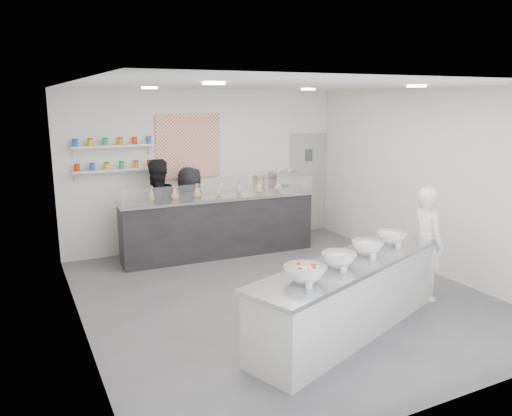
{
  "coord_description": "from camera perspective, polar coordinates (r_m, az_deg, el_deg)",
  "views": [
    {
      "loc": [
        -3.38,
        -5.99,
        2.83
      ],
      "look_at": [
        -0.21,
        0.4,
        1.26
      ],
      "focal_mm": 35.0,
      "sensor_mm": 36.0,
      "label": 1
    }
  ],
  "objects": [
    {
      "name": "downlight_1",
      "position": [
        6.92,
        17.86,
        13.1
      ],
      "size": [
        0.24,
        0.24,
        0.02
      ],
      "primitive_type": "cylinder",
      "color": "white",
      "rests_on": "ceiling"
    },
    {
      "name": "left_wall",
      "position": [
        6.17,
        -19.85,
        -0.76
      ],
      "size": [
        0.0,
        6.0,
        6.0
      ],
      "primitive_type": "plane",
      "rotation": [
        1.57,
        0.0,
        1.57
      ],
      "color": "white",
      "rests_on": "floor"
    },
    {
      "name": "label_cards",
      "position": [
        5.71,
        12.6,
        -7.14
      ],
      "size": [
        2.01,
        0.04,
        0.07
      ],
      "primitive_type": null,
      "color": "white",
      "rests_on": "prep_counter"
    },
    {
      "name": "downlight_3",
      "position": [
        8.98,
        5.99,
        13.33
      ],
      "size": [
        0.24,
        0.24,
        0.02
      ],
      "primitive_type": "cylinder",
      "color": "white",
      "rests_on": "ceiling"
    },
    {
      "name": "sneeze_guard",
      "position": [
        8.69,
        -3.64,
        1.97
      ],
      "size": [
        3.51,
        0.17,
        0.3
      ],
      "primitive_type": "cube",
      "rotation": [
        0.0,
        0.0,
        -0.05
      ],
      "color": "white",
      "rests_on": "back_bar"
    },
    {
      "name": "downlight_2",
      "position": [
        7.85,
        -12.06,
        13.27
      ],
      "size": [
        0.24,
        0.24,
        0.02
      ],
      "primitive_type": "cylinder",
      "color": "white",
      "rests_on": "ceiling"
    },
    {
      "name": "jar_shelf_upper",
      "position": [
        9.08,
        -16.02,
        6.84
      ],
      "size": [
        1.45,
        0.22,
        0.04
      ],
      "primitive_type": "cube",
      "color": "silver",
      "rests_on": "back_wall"
    },
    {
      "name": "cookie_bags",
      "position": [
        8.98,
        -4.32,
        2.15
      ],
      "size": [
        2.54,
        0.25,
        0.25
      ],
      "primitive_type": null,
      "rotation": [
        0.0,
        0.0,
        -0.05
      ],
      "color": "#C779B2",
      "rests_on": "back_bar"
    },
    {
      "name": "woman_prep",
      "position": [
        7.51,
        18.9,
        -3.83
      ],
      "size": [
        0.44,
        0.63,
        1.63
      ],
      "primitive_type": "imported",
      "rotation": [
        0.0,
        0.0,
        1.47
      ],
      "color": "white",
      "rests_on": "floor"
    },
    {
      "name": "back_bar",
      "position": [
        9.13,
        -4.25,
        -2.05
      ],
      "size": [
        3.59,
        0.81,
        1.1
      ],
      "primitive_type": "cube",
      "rotation": [
        0.0,
        0.0,
        -0.05
      ],
      "color": "black",
      "rests_on": "floor"
    },
    {
      "name": "right_wall",
      "position": [
        8.68,
        19.07,
        2.94
      ],
      "size": [
        0.0,
        6.0,
        6.0
      ],
      "primitive_type": "plane",
      "rotation": [
        1.57,
        0.0,
        -1.57
      ],
      "color": "white",
      "rests_on": "floor"
    },
    {
      "name": "prep_bowls",
      "position": [
        6.17,
        11.13,
        -5.12
      ],
      "size": [
        2.39,
        1.32,
        0.16
      ],
      "primitive_type": null,
      "rotation": [
        0.0,
        0.0,
        0.36
      ],
      "color": "white",
      "rests_on": "prep_counter"
    },
    {
      "name": "espresso_machine",
      "position": [
        10.23,
        3.18,
        2.88
      ],
      "size": [
        0.54,
        0.37,
        0.41
      ],
      "primitive_type": "cube",
      "color": "#93969E",
      "rests_on": "espresso_ledge"
    },
    {
      "name": "ceiling",
      "position": [
        6.89,
        3.16,
        13.84
      ],
      "size": [
        6.0,
        6.0,
        0.0
      ],
      "primitive_type": "plane",
      "rotation": [
        3.14,
        0.0,
        0.0
      ],
      "color": "white",
      "rests_on": "floor"
    },
    {
      "name": "staff_right",
      "position": [
        9.24,
        -7.49,
        -0.31
      ],
      "size": [
        0.93,
        0.78,
        1.62
      ],
      "primitive_type": "imported",
      "rotation": [
        0.0,
        0.0,
        3.53
      ],
      "color": "black",
      "rests_on": "floor"
    },
    {
      "name": "jar_shelf_lower",
      "position": [
        9.13,
        -15.87,
        4.22
      ],
      "size": [
        1.45,
        0.22,
        0.04
      ],
      "primitive_type": "cube",
      "color": "silver",
      "rests_on": "back_wall"
    },
    {
      "name": "floor",
      "position": [
        7.44,
        2.88,
        -9.93
      ],
      "size": [
        6.0,
        6.0,
        0.0
      ],
      "primitive_type": "plane",
      "color": "#515156",
      "rests_on": "ground"
    },
    {
      "name": "staff_left",
      "position": [
        8.98,
        -11.28,
        -0.22
      ],
      "size": [
        1.04,
        0.92,
        1.8
      ],
      "primitive_type": "imported",
      "rotation": [
        0.0,
        0.0,
        3.45
      ],
      "color": "black",
      "rests_on": "floor"
    },
    {
      "name": "back_door",
      "position": [
        10.76,
        5.92,
        2.85
      ],
      "size": [
        0.88,
        0.04,
        2.1
      ],
      "primitive_type": "cube",
      "color": "#9D9E9B",
      "rests_on": "floor"
    },
    {
      "name": "espresso_ledge",
      "position": [
        10.34,
        2.89,
        -0.8
      ],
      "size": [
        1.25,
        0.4,
        0.93
      ],
      "primitive_type": "cube",
      "color": "#B8B9B4",
      "rests_on": "floor"
    },
    {
      "name": "prep_counter",
      "position": [
        6.35,
        10.92,
        -9.75
      ],
      "size": [
        3.39,
        1.9,
        0.91
      ],
      "primitive_type": "cube",
      "rotation": [
        0.0,
        0.0,
        0.36
      ],
      "color": "#B8B9B4",
      "rests_on": "floor"
    },
    {
      "name": "downlight_0",
      "position": [
        5.38,
        -4.86,
        13.99
      ],
      "size": [
        0.24,
        0.24,
        0.02
      ],
      "primitive_type": "cylinder",
      "color": "white",
      "rests_on": "ceiling"
    },
    {
      "name": "pattern_panel",
      "position": [
        9.51,
        -7.72,
        7.02
      ],
      "size": [
        1.25,
        0.03,
        1.2
      ],
      "primitive_type": "cube",
      "color": "#D86332",
      "rests_on": "back_wall"
    },
    {
      "name": "back_wall",
      "position": [
        9.7,
        -5.73,
        4.5
      ],
      "size": [
        5.5,
        0.0,
        5.5
      ],
      "primitive_type": "plane",
      "rotation": [
        1.57,
        0.0,
        0.0
      ],
      "color": "white",
      "rests_on": "floor"
    },
    {
      "name": "preserve_jars",
      "position": [
        9.07,
        -15.95,
        5.95
      ],
      "size": [
        1.45,
        0.1,
        0.56
      ],
      "primitive_type": null,
      "color": "#EB2C01",
      "rests_on": "jar_shelf_lower"
    },
    {
      "name": "cup_stacks",
      "position": [
        10.0,
        0.67,
        2.58
      ],
      "size": [
        0.28,
        0.24,
        0.38
      ],
      "primitive_type": null,
      "color": "tan",
      "rests_on": "espresso_ledge"
    }
  ]
}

